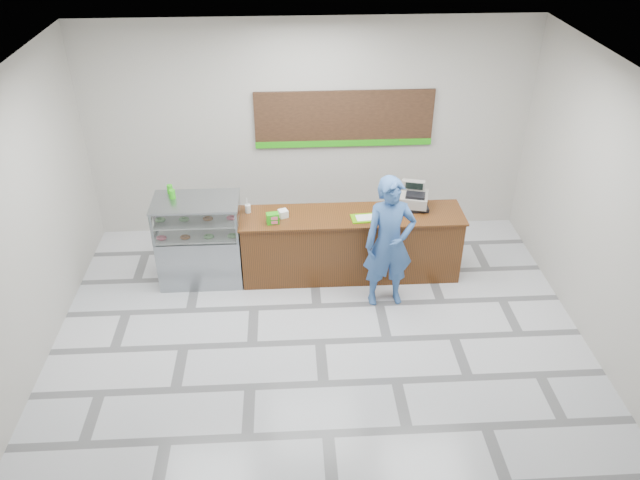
{
  "coord_description": "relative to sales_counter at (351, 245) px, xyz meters",
  "views": [
    {
      "loc": [
        -0.36,
        -6.24,
        5.5
      ],
      "look_at": [
        0.05,
        0.9,
        1.02
      ],
      "focal_mm": 35.0,
      "sensor_mm": 36.0,
      "label": 1
    }
  ],
  "objects": [
    {
      "name": "straw_cup",
      "position": [
        -1.5,
        0.16,
        0.57
      ],
      "size": [
        0.08,
        0.08,
        0.12
      ],
      "primitive_type": "cylinder",
      "color": "silver",
      "rests_on": "sales_counter"
    },
    {
      "name": "back_wall",
      "position": [
        -0.55,
        1.45,
        1.23
      ],
      "size": [
        7.0,
        0.0,
        7.0
      ],
      "primitive_type": "plane",
      "rotation": [
        1.57,
        0.0,
        0.0
      ],
      "color": "#B8B3A9",
      "rests_on": "floor"
    },
    {
      "name": "sales_counter",
      "position": [
        0.0,
        0.0,
        0.0
      ],
      "size": [
        3.26,
        0.76,
        1.03
      ],
      "color": "#5D2E10",
      "rests_on": "floor"
    },
    {
      "name": "promo_box",
      "position": [
        -1.14,
        -0.17,
        0.59
      ],
      "size": [
        0.19,
        0.14,
        0.15
      ],
      "primitive_type": "cube",
      "rotation": [
        0.0,
        0.0,
        0.15
      ],
      "color": "#25A811",
      "rests_on": "sales_counter"
    },
    {
      "name": "floor",
      "position": [
        -0.55,
        -1.55,
        -0.52
      ],
      "size": [
        7.0,
        7.0,
        0.0
      ],
      "primitive_type": "plane",
      "color": "silver",
      "rests_on": "ground"
    },
    {
      "name": "green_cup_left",
      "position": [
        -2.6,
        0.25,
        0.88
      ],
      "size": [
        0.08,
        0.08,
        0.13
      ],
      "primitive_type": "cylinder",
      "color": "#25A811",
      "rests_on": "display_case"
    },
    {
      "name": "serving_tray",
      "position": [
        0.16,
        -0.13,
        0.52
      ],
      "size": [
        0.37,
        0.28,
        0.02
      ],
      "rotation": [
        0.0,
        0.0,
        0.08
      ],
      "color": "#5FB607",
      "rests_on": "sales_counter"
    },
    {
      "name": "green_cup_right",
      "position": [
        -2.54,
        0.09,
        0.88
      ],
      "size": [
        0.08,
        0.08,
        0.13
      ],
      "primitive_type": "cylinder",
      "color": "#25A811",
      "rests_on": "display_case"
    },
    {
      "name": "card_terminal",
      "position": [
        0.38,
        0.02,
        0.53
      ],
      "size": [
        0.12,
        0.17,
        0.04
      ],
      "primitive_type": "cube",
      "rotation": [
        0.0,
        0.0,
        -0.37
      ],
      "color": "black",
      "rests_on": "sales_counter"
    },
    {
      "name": "napkin_box",
      "position": [
        -0.99,
        -0.0,
        0.57
      ],
      "size": [
        0.16,
        0.16,
        0.11
      ],
      "primitive_type": "cube",
      "rotation": [
        0.0,
        0.0,
        0.38
      ],
      "color": "white",
      "rests_on": "sales_counter"
    },
    {
      "name": "donut_decal",
      "position": [
        0.55,
        -0.14,
        0.52
      ],
      "size": [
        0.17,
        0.17,
        0.0
      ],
      "primitive_type": "cylinder",
      "color": "#EF637E",
      "rests_on": "sales_counter"
    },
    {
      "name": "cash_register",
      "position": [
        0.93,
        0.19,
        0.65
      ],
      "size": [
        0.49,
        0.5,
        0.37
      ],
      "rotation": [
        0.0,
        0.0,
        -0.26
      ],
      "color": "black",
      "rests_on": "sales_counter"
    },
    {
      "name": "customer",
      "position": [
        0.44,
        -0.69,
        0.45
      ],
      "size": [
        0.75,
        0.53,
        1.94
      ],
      "primitive_type": "imported",
      "rotation": [
        0.0,
        0.0,
        0.09
      ],
      "color": "#355E9E",
      "rests_on": "floor"
    },
    {
      "name": "menu_board",
      "position": [
        -0.0,
        1.41,
        1.42
      ],
      "size": [
        2.8,
        0.06,
        0.9
      ],
      "color": "black",
      "rests_on": "back_wall"
    },
    {
      "name": "ceiling",
      "position": [
        -0.55,
        -1.55,
        2.98
      ],
      "size": [
        7.0,
        7.0,
        0.0
      ],
      "primitive_type": "plane",
      "rotation": [
        3.14,
        0.0,
        0.0
      ],
      "color": "silver",
      "rests_on": "back_wall"
    },
    {
      "name": "display_case",
      "position": [
        -2.22,
        -0.0,
        0.16
      ],
      "size": [
        1.22,
        0.72,
        1.33
      ],
      "color": "gray",
      "rests_on": "floor"
    }
  ]
}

